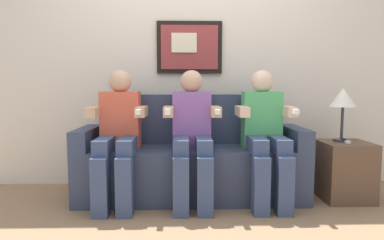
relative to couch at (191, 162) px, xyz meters
name	(u,v)px	position (x,y,z in m)	size (l,w,h in m)	color
ground_plane	(193,210)	(0.00, -0.33, -0.31)	(5.64, 5.64, 0.00)	#8C6B4C
back_wall_assembly	(190,53)	(0.00, 0.44, 0.99)	(4.34, 0.10, 2.60)	beige
couch	(191,162)	(0.00, 0.00, 0.00)	(1.94, 0.58, 0.90)	#333D56
person_on_left	(118,132)	(-0.60, -0.17, 0.29)	(0.46, 0.56, 1.11)	#D8593F
person_in_middle	(192,131)	(0.00, -0.17, 0.29)	(0.46, 0.56, 1.11)	#8C59A5
person_on_right	(265,131)	(0.60, -0.17, 0.29)	(0.46, 0.56, 1.11)	#4CB266
side_table_right	(344,171)	(1.32, -0.11, -0.06)	(0.40, 0.40, 0.50)	brown
table_lamp	(343,100)	(1.30, -0.07, 0.55)	(0.22, 0.22, 0.46)	#333338
spare_remote_on_table	(345,141)	(1.31, -0.12, 0.20)	(0.04, 0.13, 0.02)	white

